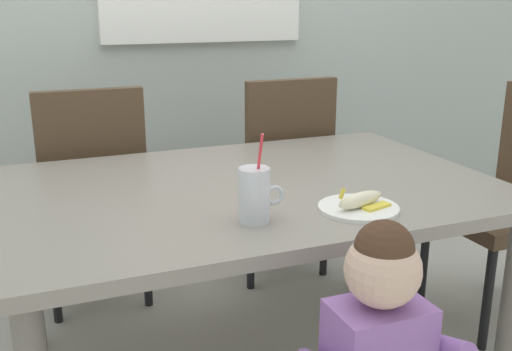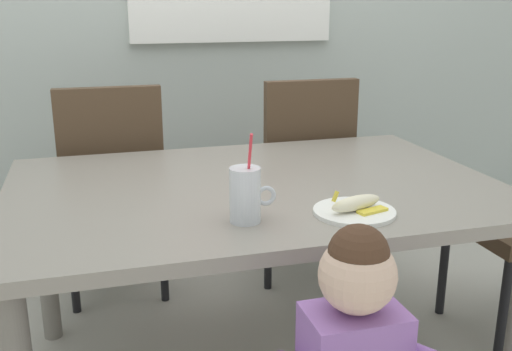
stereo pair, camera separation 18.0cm
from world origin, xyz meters
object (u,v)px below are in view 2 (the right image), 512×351
at_px(milk_cup, 246,198).
at_px(snack_plate, 354,212).
at_px(dining_chair_left, 112,181).
at_px(dining_chair_right, 301,167).
at_px(dining_table, 255,206).
at_px(peeled_banana, 356,204).

bearing_deg(milk_cup, snack_plate, -4.77).
relative_size(dining_chair_left, snack_plate, 4.17).
bearing_deg(dining_chair_right, milk_cup, 62.53).
bearing_deg(dining_chair_left, milk_cup, 106.36).
xyz_separation_m(dining_chair_left, dining_chair_right, (0.85, -0.02, 0.00)).
distance_m(dining_chair_left, snack_plate, 1.26).
xyz_separation_m(dining_table, snack_plate, (0.19, -0.35, 0.08)).
distance_m(dining_chair_left, milk_cup, 1.13).
height_order(dining_table, peeled_banana, peeled_banana).
relative_size(dining_table, dining_chair_right, 1.64).
height_order(dining_chair_right, milk_cup, milk_cup).
height_order(dining_table, dining_chair_left, dining_chair_left).
height_order(dining_table, snack_plate, snack_plate).
bearing_deg(snack_plate, milk_cup, 175.23).
distance_m(snack_plate, peeled_banana, 0.03).
bearing_deg(dining_chair_left, peeled_banana, 119.64).
xyz_separation_m(dining_table, milk_cup, (-0.12, -0.32, 0.15)).
relative_size(dining_table, milk_cup, 6.31).
xyz_separation_m(dining_table, dining_chair_left, (-0.43, 0.74, -0.09)).
bearing_deg(dining_chair_left, snack_plate, 119.63).
bearing_deg(dining_table, dining_chair_left, 120.12).
xyz_separation_m(dining_table, dining_chair_right, (0.43, 0.72, -0.09)).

